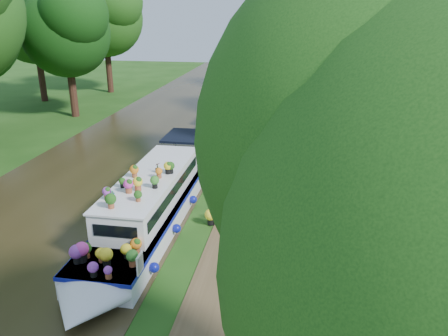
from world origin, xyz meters
TOP-DOWN VIEW (x-y plane):
  - ground at (0.00, 0.00)m, footprint 100.00×100.00m
  - canal_water at (-6.00, 0.00)m, footprint 10.00×100.00m
  - towpath at (1.20, 0.00)m, footprint 2.20×100.00m
  - plant_boat at (-2.25, -1.55)m, footprint 2.29×13.52m
  - tree_near_overhang at (3.79, 3.06)m, footprint 5.52×5.28m
  - tree_near_mid at (4.48, 15.08)m, footprint 6.90×6.60m
  - tree_near_far at (3.98, 26.09)m, footprint 7.59×7.26m
  - tree_far_c at (-13.52, 14.08)m, footprint 7.13×6.82m
  - tree_far_d at (-15.02, 24.10)m, footprint 8.05×7.70m
  - tree_far_h at (-19.02, 19.09)m, footprint 7.82×7.48m
  - second_boat at (-2.20, 14.01)m, footprint 2.05×6.80m
  - sandwich_board at (0.92, -1.69)m, footprint 0.70×0.63m
  - pedestrian_pink at (1.22, 16.26)m, footprint 0.73×0.63m
  - pedestrian_dark at (0.64, 24.67)m, footprint 0.97×0.82m
  - verge_plant at (-0.58, 4.40)m, footprint 0.44×0.40m

SIDE VIEW (x-z plane):
  - ground at x=0.00m, z-range 0.00..0.00m
  - canal_water at x=-6.00m, z-range 0.00..0.02m
  - towpath at x=1.20m, z-range 0.00..0.03m
  - verge_plant at x=-0.58m, z-range 0.00..0.45m
  - sandwich_board at x=0.92m, z-range -0.02..1.05m
  - second_boat at x=-2.20m, z-range -0.12..1.19m
  - plant_boat at x=-2.25m, z-range -0.27..1.97m
  - pedestrian_pink at x=1.22m, z-range 0.03..1.74m
  - pedestrian_dark at x=0.64m, z-range 0.03..1.81m
  - tree_near_mid at x=4.48m, z-range 1.74..11.14m
  - tree_far_c at x=-13.52m, z-range 1.73..11.32m
  - tree_near_overhang at x=3.79m, z-range 2.11..11.10m
  - tree_near_far at x=3.98m, z-range 1.90..12.20m
  - tree_far_h at x=-19.02m, z-range 1.89..12.38m
  - tree_far_d at x=-15.02m, z-range 1.97..12.82m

